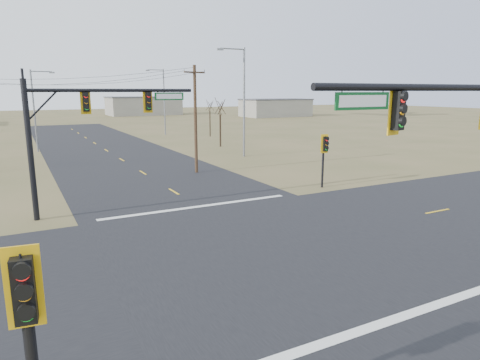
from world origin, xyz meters
name	(u,v)px	position (x,y,z in m)	size (l,w,h in m)	color
ground	(261,246)	(0.00, 0.00, 0.00)	(320.00, 320.00, 0.00)	brown
road_ew	(261,245)	(0.00, 0.00, 0.01)	(160.00, 14.00, 0.02)	black
road_ns	(261,245)	(0.00, 0.00, 0.01)	(14.00, 160.00, 0.02)	black
stop_bar_near	(387,322)	(0.00, -7.50, 0.03)	(12.00, 0.40, 0.01)	silver
stop_bar_far	(199,207)	(0.00, 7.50, 0.03)	(12.00, 0.40, 0.01)	silver
mast_arm_far	(84,118)	(-5.99, 9.21, 5.43)	(9.33, 0.44, 7.56)	black
pedestal_signal_ne	(325,148)	(10.11, 8.18, 2.90)	(0.64, 0.55, 3.92)	black
pedestal_signal_sw	(28,323)	(-9.62, -8.93, 3.36)	(0.61, 0.53, 4.65)	black
utility_pole_near	(195,118)	(4.15, 17.97, 4.71)	(2.12, 0.84, 9.04)	#42301C
streetlight_a	(242,97)	(12.00, 24.30, 6.35)	(3.16, 0.43, 11.31)	slate
streetlight_b	(163,98)	(11.88, 50.69, 5.80)	(2.89, 0.39, 10.33)	slate
streetlight_c	(36,106)	(-7.02, 38.68, 5.21)	(2.60, 0.42, 9.29)	slate
bare_tree_c	(220,106)	(13.57, 33.04, 5.08)	(3.30, 3.30, 6.47)	black
bare_tree_d	(210,105)	(17.41, 44.89, 4.79)	(2.51, 2.51, 5.95)	black
warehouse_mid	(144,106)	(25.00, 110.00, 2.50)	(20.00, 12.00, 5.00)	gray
warehouse_right	(276,108)	(55.00, 85.00, 2.25)	(18.00, 10.00, 4.50)	gray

